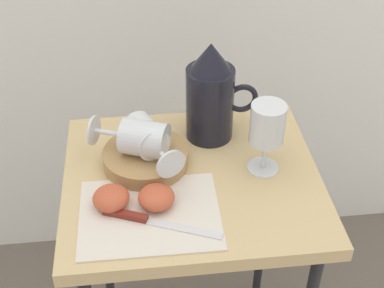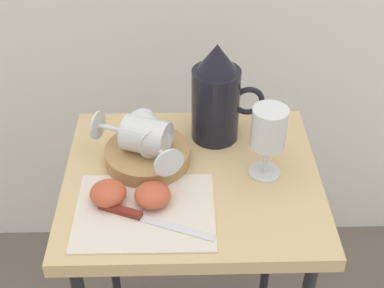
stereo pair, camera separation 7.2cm
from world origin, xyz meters
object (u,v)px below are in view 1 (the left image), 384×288
table (192,203)px  wine_glass_upright (267,128)px  wine_glass_tipped_near (147,137)px  knife (144,219)px  basket_tray (146,158)px  apple_half_left (111,198)px  apple_half_right (156,197)px  pitcher (210,100)px  wine_glass_tipped_far (142,138)px

table → wine_glass_upright: (0.14, 0.01, 0.18)m
wine_glass_tipped_near → knife: 0.17m
basket_tray → apple_half_left: apple_half_left is taller
apple_half_right → knife: apple_half_right is taller
pitcher → wine_glass_tipped_near: 0.16m
table → wine_glass_tipped_near: wine_glass_tipped_near is taller
apple_half_left → knife: 0.08m
wine_glass_upright → apple_half_right: size_ratio=2.24×
basket_tray → table: bearing=-26.5°
wine_glass_tipped_far → knife: 0.17m
basket_tray → apple_half_left: 0.13m
table → pitcher: size_ratio=3.06×
table → pitcher: (0.05, 0.13, 0.16)m
apple_half_left → apple_half_right: 0.08m
wine_glass_tipped_near → wine_glass_upright: bearing=-9.9°
apple_half_left → knife: bearing=-39.2°
table → apple_half_left: apple_half_left is taller
wine_glass_upright → apple_half_left: 0.32m
table → pitcher: 0.22m
wine_glass_upright → apple_half_right: bearing=-159.1°
pitcher → knife: 0.30m
apple_half_left → pitcher: bearing=43.8°
pitcher → table: bearing=-112.1°
apple_half_right → basket_tray: bearing=96.6°
table → wine_glass_tipped_far: 0.18m
pitcher → wine_glass_tipped_near: pitcher is taller
wine_glass_upright → wine_glass_tipped_far: size_ratio=0.91×
wine_glass_tipped_near → pitcher: bearing=32.0°
wine_glass_tipped_near → apple_half_left: size_ratio=2.32×
basket_tray → pitcher: size_ratio=0.78×
pitcher → apple_half_right: 0.26m
wine_glass_tipped_far → pitcher: bearing=31.9°
pitcher → wine_glass_tipped_near: size_ratio=1.40×
basket_tray → wine_glass_tipped_far: size_ratio=1.03×
pitcher → apple_half_right: pitcher is taller
knife → wine_glass_tipped_near: bearing=84.5°
basket_tray → wine_glass_tipped_near: 0.05m
wine_glass_tipped_far → basket_tray: bearing=41.7°
wine_glass_tipped_near → wine_glass_tipped_far: 0.01m
table → knife: size_ratio=3.17×
wine_glass_upright → knife: 0.29m
pitcher → apple_half_left: bearing=-136.2°
pitcher → basket_tray: bearing=-148.4°
wine_glass_tipped_far → apple_half_right: bearing=-81.1°
pitcher → apple_half_left: 0.30m
apple_half_left → knife: size_ratio=0.32×
pitcher → knife: size_ratio=1.04×
pitcher → wine_glass_tipped_near: bearing=-148.0°
basket_tray → wine_glass_tipped_far: bearing=-138.3°
table → wine_glass_tipped_near: (-0.08, 0.05, 0.14)m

